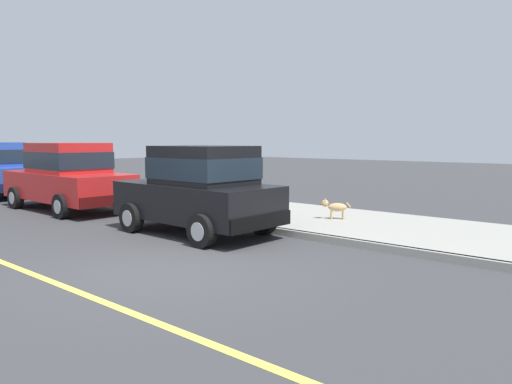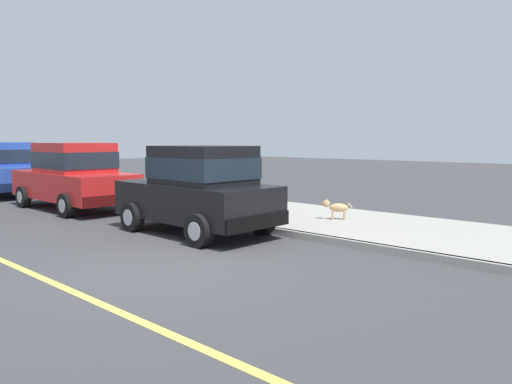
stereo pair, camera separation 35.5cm
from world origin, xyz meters
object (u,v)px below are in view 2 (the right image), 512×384
Objects in this scene: dog_tan at (336,207)px; fire_hydrant at (191,198)px; car_black_hatchback at (198,188)px; car_red_sedan at (74,175)px; car_blue_sedan at (2,168)px.

fire_hydrant is (-1.34, 3.65, 0.05)m from dog_tan.
dog_tan is at bearing -29.48° from car_black_hatchback.
car_red_sedan reaches higher than car_black_hatchback.
dog_tan is (2.85, -7.07, -0.55)m from car_red_sedan.
car_blue_sedan reaches higher than car_black_hatchback.
fire_hydrant is (1.50, 2.04, -0.50)m from car_black_hatchback.
car_red_sedan is (-0.01, 5.47, 0.01)m from car_black_hatchback.
car_blue_sedan is 12.77m from dog_tan.
car_blue_sedan is at bearing 90.25° from car_red_sedan.
dog_tan is 0.91× the size of fire_hydrant.
car_blue_sedan is (-0.02, 5.36, 0.00)m from car_red_sedan.
car_red_sedan is 1.00× the size of car_blue_sedan.
fire_hydrant is at bearing -66.26° from car_red_sedan.
car_black_hatchback is 5.83× the size of dog_tan.
car_blue_sedan reaches higher than dog_tan.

